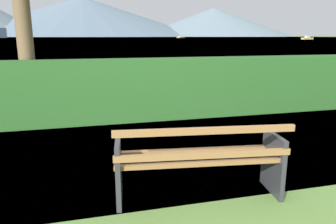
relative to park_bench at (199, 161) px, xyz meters
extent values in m
plane|color=#567A38|center=(0.01, 0.06, -0.43)|extent=(1400.00, 1400.00, 0.00)
plane|color=#7A99A8|center=(0.01, 309.88, -0.43)|extent=(620.00, 620.00, 0.00)
cube|color=olive|center=(-0.02, -0.13, 0.02)|extent=(1.77, 0.29, 0.04)
cube|color=olive|center=(0.01, 0.06, 0.02)|extent=(1.77, 0.29, 0.04)
cube|color=olive|center=(0.03, 0.25, 0.02)|extent=(1.77, 0.29, 0.04)
cube|color=olive|center=(-0.03, -0.20, 0.14)|extent=(1.77, 0.27, 0.06)
cube|color=olive|center=(-0.03, -0.25, 0.41)|extent=(1.77, 0.27, 0.06)
cube|color=#2D2D33|center=(-0.84, 0.15, -0.09)|extent=(0.12, 0.51, 0.68)
cube|color=#2D2D33|center=(0.85, -0.07, -0.09)|extent=(0.12, 0.51, 0.68)
cube|color=#285B23|center=(0.01, 3.53, 0.20)|extent=(12.53, 0.67, 1.25)
cylinder|color=brown|center=(-2.25, 4.08, 1.63)|extent=(0.32, 0.32, 4.12)
cube|color=gold|center=(70.34, 234.57, -0.06)|extent=(7.58, 6.98, 0.74)
cube|color=beige|center=(70.34, 234.57, 0.57)|extent=(3.28, 3.16, 0.53)
cube|color=gold|center=(95.79, 122.73, -0.01)|extent=(6.53, 3.41, 0.84)
cube|color=beige|center=(95.79, 122.73, 0.80)|extent=(2.52, 1.82, 0.78)
cone|color=slate|center=(0.01, 601.23, 33.42)|extent=(421.17, 421.17, 67.69)
cone|color=slate|center=(222.66, 541.62, 23.95)|extent=(269.98, 269.98, 48.76)
camera|label=1|loc=(-1.11, -2.98, 1.29)|focal=34.08mm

